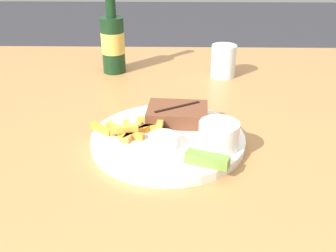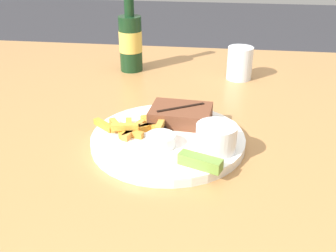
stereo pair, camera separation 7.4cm
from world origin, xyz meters
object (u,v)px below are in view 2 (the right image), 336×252
coleslaw_cup (216,136)px  beer_bottle (130,40)px  pickle_spear (200,162)px  knife_utensil (164,125)px  fork_utensil (127,135)px  dipping_sauce_cup (161,140)px  dinner_plate (168,139)px  steak_portion (181,115)px  drinking_glass (240,63)px

coleslaw_cup → beer_bottle: beer_bottle is taller
coleslaw_cup → pickle_spear: size_ratio=0.94×
pickle_spear → knife_utensil: bearing=120.5°
fork_utensil → pickle_spear: bearing=-41.5°
dipping_sauce_cup → dinner_plate: bearing=79.4°
dinner_plate → dipping_sauce_cup: dipping_sauce_cup is taller
pickle_spear → beer_bottle: 0.57m
steak_portion → drinking_glass: drinking_glass is taller
dipping_sauce_cup → knife_utensil: size_ratio=0.32×
dinner_plate → knife_utensil: knife_utensil is taller
beer_bottle → pickle_spear: bearing=-66.1°
drinking_glass → pickle_spear: bearing=-99.0°
fork_utensil → drinking_glass: size_ratio=1.52×
pickle_spear → steak_portion: bearing=106.7°
coleslaw_cup → fork_utensil: coleslaw_cup is taller
dipping_sauce_cup → beer_bottle: beer_bottle is taller
knife_utensil → drinking_glass: size_ratio=1.87×
fork_utensil → beer_bottle: bearing=91.6°
dinner_plate → steak_portion: (0.02, 0.06, 0.02)m
pickle_spear → fork_utensil: size_ratio=0.58×
steak_portion → beer_bottle: beer_bottle is taller
dinner_plate → pickle_spear: bearing=-56.6°
coleslaw_cup → beer_bottle: (-0.25, 0.46, 0.04)m
dipping_sauce_cup → knife_utensil: 0.08m
pickle_spear → drinking_glass: drinking_glass is taller
coleslaw_cup → fork_utensil: 0.17m
fork_utensil → drinking_glass: drinking_glass is taller
steak_portion → dipping_sauce_cup: steak_portion is taller
dinner_plate → beer_bottle: bearing=111.3°
beer_bottle → dinner_plate: bearing=-68.7°
dipping_sauce_cup → drinking_glass: 0.45m
beer_bottle → drinking_glass: 0.31m
steak_portion → dipping_sauce_cup: (-0.03, -0.10, -0.00)m
steak_portion → knife_utensil: steak_portion is taller
dinner_plate → coleslaw_cup: bearing=-25.0°
knife_utensil → steak_portion: bearing=-49.3°
coleslaw_cup → dipping_sauce_cup: 0.10m
steak_portion → fork_utensil: steak_portion is taller
coleslaw_cup → dipping_sauce_cup: bearing=179.2°
coleslaw_cup → beer_bottle: 0.53m
pickle_spear → drinking_glass: size_ratio=0.88×
drinking_glass → dipping_sauce_cup: bearing=-109.7°
steak_portion → drinking_glass: bearing=68.5°
dinner_plate → dipping_sauce_cup: (-0.01, -0.04, 0.02)m
dinner_plate → steak_portion: steak_portion is taller
pickle_spear → knife_utensil: 0.16m
coleslaw_cup → dipping_sauce_cup: size_ratio=1.36×
dinner_plate → pickle_spear: pickle_spear is taller
fork_utensil → dipping_sauce_cup: bearing=-32.2°
fork_utensil → knife_utensil: size_ratio=0.81×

